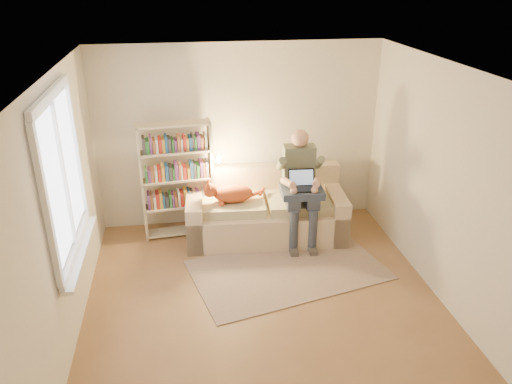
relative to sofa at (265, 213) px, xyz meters
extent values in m
plane|color=brown|center=(-0.29, -1.70, -0.34)|extent=(4.50, 4.50, 0.00)
cube|color=white|center=(-0.29, -1.70, 2.26)|extent=(4.00, 4.50, 0.02)
cube|color=silver|center=(-2.29, -1.70, 0.96)|extent=(0.02, 4.50, 2.60)
cube|color=silver|center=(1.71, -1.70, 0.96)|extent=(0.02, 4.50, 2.60)
cube|color=silver|center=(-0.29, 0.55, 0.96)|extent=(4.00, 0.02, 2.60)
cube|color=silver|center=(-0.29, -3.95, 0.96)|extent=(4.00, 0.02, 2.60)
plane|color=white|center=(-2.26, -1.50, 1.31)|extent=(0.00, 1.50, 1.50)
cube|color=white|center=(-2.25, -1.50, 2.10)|extent=(0.05, 1.50, 0.08)
cube|color=white|center=(-2.25, -1.50, 0.52)|extent=(0.05, 1.50, 0.08)
cube|color=white|center=(-2.25, -1.50, 1.31)|extent=(0.04, 0.05, 1.50)
cube|color=white|center=(-2.21, -1.50, 0.47)|extent=(0.12, 1.52, 0.04)
cube|color=beige|center=(0.00, -0.05, -0.11)|extent=(2.23, 1.13, 0.46)
cube|color=beige|center=(0.02, 0.33, 0.35)|extent=(2.18, 0.37, 0.47)
cube|color=beige|center=(-0.98, 0.02, -0.01)|extent=(0.29, 0.99, 0.65)
cube|color=beige|center=(0.97, -0.12, -0.01)|extent=(0.29, 0.99, 0.65)
cube|color=#C4BB8F|center=(-0.49, -0.07, 0.19)|extent=(0.97, 0.71, 0.13)
cube|color=#C4BB8F|center=(0.48, -0.13, 0.19)|extent=(0.97, 0.71, 0.13)
cube|color=#68705A|center=(0.45, -0.04, 0.69)|extent=(0.44, 0.26, 0.58)
sphere|color=tan|center=(0.45, -0.06, 1.09)|extent=(0.23, 0.23, 0.23)
cube|color=#353C4B|center=(0.30, -0.31, 0.35)|extent=(0.20, 0.48, 0.18)
cube|color=#353C4B|center=(0.55, -0.33, 0.35)|extent=(0.20, 0.48, 0.18)
cylinder|color=#353C4B|center=(0.29, -0.54, -0.03)|extent=(0.12, 0.12, 0.61)
cylinder|color=#353C4B|center=(0.54, -0.56, -0.03)|extent=(0.12, 0.12, 0.61)
ellipsoid|color=orange|center=(-0.50, -0.10, 0.37)|extent=(0.55, 0.32, 0.24)
sphere|color=orange|center=(-0.80, -0.12, 0.45)|extent=(0.19, 0.19, 0.19)
cylinder|color=orange|center=(-0.21, -0.06, 0.32)|extent=(0.26, 0.07, 0.07)
cube|color=#2B364B|center=(0.45, -0.34, 0.45)|extent=(0.58, 0.49, 0.09)
cube|color=black|center=(0.45, -0.38, 0.51)|extent=(0.36, 0.26, 0.02)
cube|color=black|center=(0.46, -0.26, 0.62)|extent=(0.35, 0.11, 0.22)
plane|color=#8CA5CC|center=(0.46, -0.26, 0.62)|extent=(0.32, 0.12, 0.30)
cube|color=beige|center=(-1.67, 0.16, 0.49)|extent=(0.06, 0.25, 1.65)
cube|color=beige|center=(-0.73, 0.25, 0.49)|extent=(0.06, 0.25, 1.65)
cube|color=beige|center=(-1.20, 0.20, -0.29)|extent=(1.00, 0.34, 0.03)
cube|color=beige|center=(-1.20, 0.20, 0.11)|extent=(1.00, 0.34, 0.03)
cube|color=beige|center=(-1.20, 0.20, 0.51)|extent=(1.00, 0.34, 0.03)
cube|color=beige|center=(-1.20, 0.20, 0.91)|extent=(1.00, 0.34, 0.03)
cube|color=beige|center=(-1.20, 0.20, 1.28)|extent=(1.00, 0.34, 0.03)
cube|color=silver|center=(-1.20, 0.20, 0.22)|extent=(0.85, 0.28, 0.20)
cube|color=#B2261E|center=(-1.20, 0.20, 0.62)|extent=(0.85, 0.28, 0.20)
cube|color=gold|center=(-1.20, 0.20, 1.02)|extent=(0.85, 0.28, 0.20)
cylinder|color=silver|center=(-0.80, 0.24, 0.54)|extent=(0.09, 0.09, 0.04)
cone|color=silver|center=(-0.65, 0.15, 0.79)|extent=(0.12, 0.14, 0.14)
cube|color=gray|center=(0.12, -0.98, -0.33)|extent=(2.60, 1.89, 0.01)
camera|label=1|loc=(-1.11, -6.17, 3.14)|focal=35.00mm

